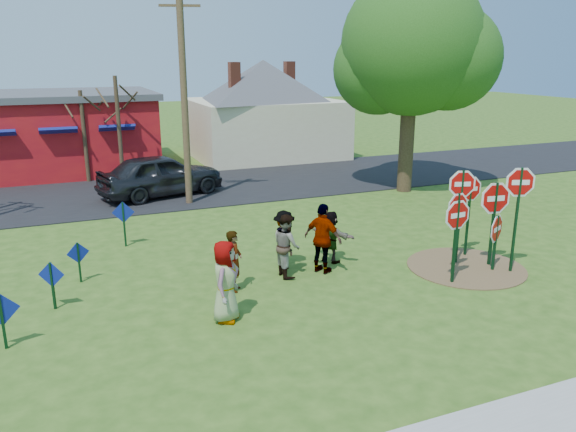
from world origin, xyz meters
name	(u,v)px	position (x,y,z in m)	size (l,w,h in m)	color
ground	(302,278)	(0.00, 0.00, 0.00)	(120.00, 120.00, 0.00)	#2F5117
road	(198,187)	(0.00, 11.50, 0.02)	(120.00, 7.50, 0.04)	black
dirt_patch	(466,267)	(4.50, -1.00, 0.01)	(3.20, 3.20, 0.03)	brown
red_building	(58,131)	(-5.50, 17.99, 1.97)	(9.40, 7.69, 3.90)	maroon
cream_house	(264,105)	(5.50, 18.00, 2.92)	(9.40, 9.40, 6.50)	beige
stop_sign_a	(457,223)	(3.45, -1.73, 1.61)	(1.03, 0.08, 2.33)	black
stop_sign_b	(462,193)	(4.46, -0.61, 2.04)	(0.99, 0.30, 2.80)	black
stop_sign_c	(519,196)	(5.39, -1.72, 2.13)	(1.00, 0.38, 3.02)	black
stop_sign_d	(470,196)	(5.11, -0.20, 1.79)	(0.97, 0.07, 2.49)	black
stop_sign_e	(496,232)	(5.02, -1.46, 1.10)	(0.92, 0.49, 1.70)	black
stop_sign_f	(495,204)	(5.21, -1.10, 1.77)	(1.19, 0.19, 2.53)	black
stop_sign_g	(457,215)	(3.80, -1.30, 1.66)	(0.96, 0.17, 2.38)	black
blue_diamond_a	(2,315)	(-6.96, -1.08, 0.73)	(0.70, 0.07, 1.20)	black
blue_diamond_b	(52,280)	(-6.03, 0.51, 0.71)	(0.56, 0.28, 1.16)	black
blue_diamond_c	(78,258)	(-5.40, 1.97, 0.67)	(0.56, 0.14, 1.09)	black
blue_diamond_d	(124,219)	(-3.97, 4.44, 0.88)	(0.65, 0.16, 1.41)	black
person_a	(225,281)	(-2.53, -1.55, 0.92)	(0.90, 0.59, 1.85)	#4D659A
person_b	(234,261)	(-1.86, -0.05, 0.78)	(0.57, 0.37, 1.56)	#286B67
person_c	(287,245)	(-0.30, 0.37, 0.84)	(0.82, 0.64, 1.69)	#915C40
person_d	(284,240)	(-0.14, 0.92, 0.81)	(1.05, 0.60, 1.62)	#323236
person_e	(323,239)	(0.68, 0.19, 0.96)	(1.12, 0.47, 1.91)	#4B2F5D
person_f	(330,237)	(1.23, 0.85, 0.74)	(1.38, 0.44, 1.49)	#1B512F
suv	(161,175)	(-1.78, 10.43, 0.91)	(2.05, 5.10, 1.74)	#2F3035
utility_pole	(184,89)	(-1.01, 8.79, 4.42)	(2.00, 0.69, 8.39)	#4C3823
leafy_tree	(415,52)	(8.22, 7.41, 5.77)	(6.31, 5.76, 8.96)	#382819
bare_tree_east	(83,124)	(-4.44, 14.41, 2.69)	(1.80, 1.80, 4.16)	#382819
bare_tree_extra	(118,115)	(-2.98, 13.65, 3.10)	(1.80, 1.80, 4.79)	#382819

